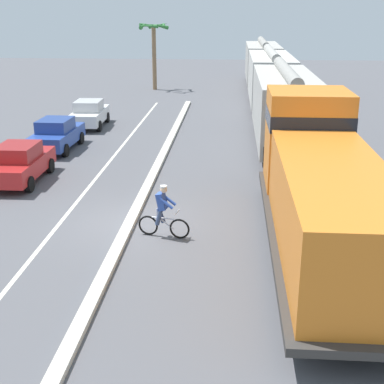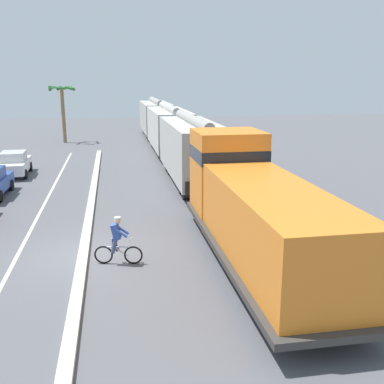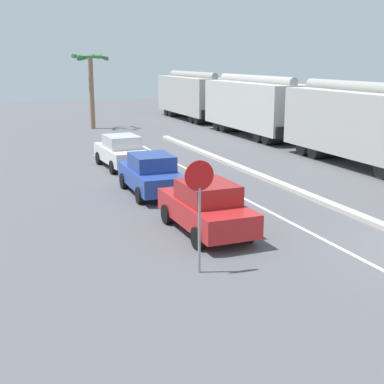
% 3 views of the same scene
% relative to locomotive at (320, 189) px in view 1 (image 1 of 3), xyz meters
% --- Properties ---
extents(ground_plane, '(120.00, 120.00, 0.00)m').
position_rel_locomotive_xyz_m(ground_plane, '(-6.02, 1.19, -1.80)').
color(ground_plane, '#56565B').
extents(median_curb, '(0.36, 36.00, 0.16)m').
position_rel_locomotive_xyz_m(median_curb, '(-6.02, 7.19, -1.72)').
color(median_curb, beige).
rests_on(median_curb, ground).
extents(lane_stripe, '(0.14, 36.00, 0.01)m').
position_rel_locomotive_xyz_m(lane_stripe, '(-8.42, 7.19, -1.79)').
color(lane_stripe, silver).
rests_on(lane_stripe, ground).
extents(locomotive, '(3.10, 11.61, 4.20)m').
position_rel_locomotive_xyz_m(locomotive, '(0.00, 0.00, 0.00)').
color(locomotive, orange).
rests_on(locomotive, ground).
extents(hopper_car_lead, '(2.90, 10.60, 4.18)m').
position_rel_locomotive_xyz_m(hopper_car_lead, '(0.00, 12.16, 0.28)').
color(hopper_car_lead, '#B2AFA8').
rests_on(hopper_car_lead, ground).
extents(hopper_car_middle, '(2.90, 10.60, 4.18)m').
position_rel_locomotive_xyz_m(hopper_car_middle, '(0.00, 23.76, 0.28)').
color(hopper_car_middle, beige).
rests_on(hopper_car_middle, ground).
extents(hopper_car_trailing, '(2.90, 10.60, 4.18)m').
position_rel_locomotive_xyz_m(hopper_car_trailing, '(0.00, 35.36, 0.28)').
color(hopper_car_trailing, '#AEABA3').
rests_on(hopper_car_trailing, ground).
extents(parked_car_red, '(1.87, 4.22, 1.62)m').
position_rel_locomotive_xyz_m(parked_car_red, '(-11.42, 5.39, -0.98)').
color(parked_car_red, red).
rests_on(parked_car_red, ground).
extents(parked_car_blue, '(1.90, 4.23, 1.62)m').
position_rel_locomotive_xyz_m(parked_car_blue, '(-11.54, 10.68, -0.98)').
color(parked_car_blue, '#28479E').
rests_on(parked_car_blue, ground).
extents(parked_car_white, '(1.97, 4.27, 1.62)m').
position_rel_locomotive_xyz_m(parked_car_white, '(-11.32, 16.29, -0.98)').
color(parked_car_white, silver).
rests_on(parked_car_white, ground).
extents(cyclist, '(1.69, 0.55, 1.71)m').
position_rel_locomotive_xyz_m(cyclist, '(-4.77, 0.19, -0.98)').
color(cyclist, black).
rests_on(cyclist, ground).
extents(palm_tree_near, '(2.69, 2.77, 5.76)m').
position_rel_locomotive_xyz_m(palm_tree_near, '(-9.56, 32.09, 2.57)').
color(palm_tree_near, '#846647').
rests_on(palm_tree_near, ground).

